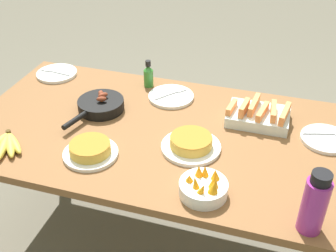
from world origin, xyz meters
name	(u,v)px	position (x,y,z in m)	size (l,w,h in m)	color
ground_plane	(168,241)	(0.00, 0.00, 0.00)	(14.00, 14.00, 0.00)	#666051
dining_table	(168,147)	(0.00, 0.00, 0.62)	(1.77, 0.93, 0.71)	brown
banana_bunch	(6,144)	(-0.60, -0.30, 0.73)	(0.15, 0.19, 0.04)	gold
melon_tray	(259,115)	(0.36, 0.19, 0.74)	(0.27, 0.19, 0.10)	silver
skillet	(100,105)	(-0.35, 0.08, 0.74)	(0.22, 0.35, 0.08)	black
frittata_plate_center	(191,144)	(0.13, -0.09, 0.73)	(0.25, 0.25, 0.06)	white
frittata_plate_side	(90,150)	(-0.25, -0.25, 0.73)	(0.22, 0.22, 0.06)	white
empty_plate_near_front	(326,139)	(0.66, 0.13, 0.72)	(0.21, 0.21, 0.02)	white
empty_plate_far_left	(57,73)	(-0.73, 0.33, 0.72)	(0.21, 0.21, 0.02)	white
empty_plate_far_right	(171,97)	(-0.07, 0.28, 0.72)	(0.22, 0.22, 0.02)	white
fruit_bowl_mango	(204,187)	(0.24, -0.33, 0.74)	(0.17, 0.17, 0.10)	white
water_bottle	(315,204)	(0.60, -0.39, 0.82)	(0.08, 0.08, 0.23)	#992D89
hot_sauce_bottle	(148,75)	(-0.22, 0.36, 0.77)	(0.05, 0.05, 0.14)	#337F2D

